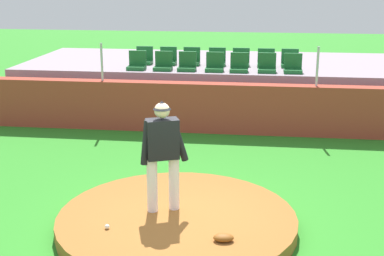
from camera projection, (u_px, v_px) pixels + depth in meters
name	position (u px, v px, depth m)	size (l,w,h in m)	color
ground_plane	(177.00, 227.00, 8.69)	(60.00, 60.00, 0.00)	#2B8223
pitchers_mound	(177.00, 221.00, 8.65)	(3.85, 3.85, 0.22)	#945C29
pitcher	(163.00, 148.00, 8.53)	(0.77, 0.43, 1.83)	white
baseball	(107.00, 227.00, 8.14)	(0.07, 0.07, 0.07)	white
fielding_glove	(224.00, 238.00, 7.77)	(0.30, 0.20, 0.11)	brown
brick_barrier	(210.00, 108.00, 13.76)	(12.81, 0.40, 1.27)	#A63B2C
fence_post_left	(102.00, 62.00, 13.79)	(0.06, 0.06, 0.97)	silver
fence_post_right	(317.00, 66.00, 13.13)	(0.06, 0.06, 0.97)	silver
bleacher_platform	(218.00, 84.00, 16.44)	(11.48, 4.49, 1.40)	gray
stadium_chair_0	(137.00, 64.00, 14.82)	(0.48, 0.44, 0.50)	#1B622C
stadium_chair_1	(163.00, 64.00, 14.72)	(0.48, 0.44, 0.50)	#1B622C
stadium_chair_2	(187.00, 65.00, 14.65)	(0.48, 0.44, 0.50)	#1B622C
stadium_chair_3	(215.00, 65.00, 14.56)	(0.48, 0.44, 0.50)	#1B622C
stadium_chair_4	(239.00, 66.00, 14.46)	(0.48, 0.44, 0.50)	#1B622C
stadium_chair_5	(267.00, 66.00, 14.41)	(0.48, 0.44, 0.50)	#1B622C
stadium_chair_6	(293.00, 67.00, 14.33)	(0.48, 0.44, 0.50)	#1B622C
stadium_chair_7	(144.00, 58.00, 15.70)	(0.48, 0.44, 0.50)	#1B622C
stadium_chair_8	(168.00, 59.00, 15.61)	(0.48, 0.44, 0.50)	#1B622C
stadium_chair_9	(191.00, 59.00, 15.53)	(0.48, 0.44, 0.50)	#1B622C
stadium_chair_10	(217.00, 60.00, 15.43)	(0.48, 0.44, 0.50)	#1B622C
stadium_chair_11	(241.00, 60.00, 15.35)	(0.48, 0.44, 0.50)	#1B622C
stadium_chair_12	(266.00, 61.00, 15.25)	(0.48, 0.44, 0.50)	#1B622C
stadium_chair_13	(290.00, 61.00, 15.18)	(0.48, 0.44, 0.50)	#1B622C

